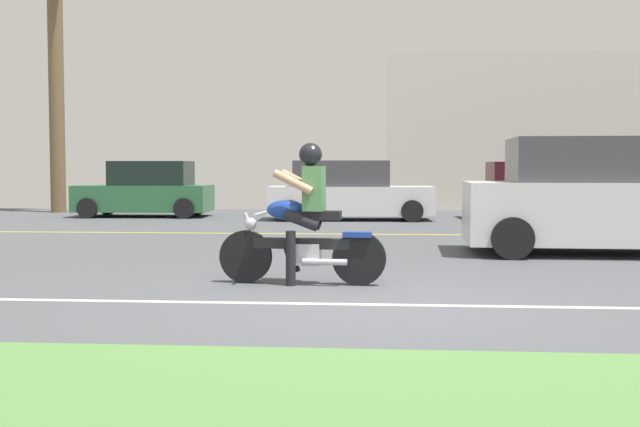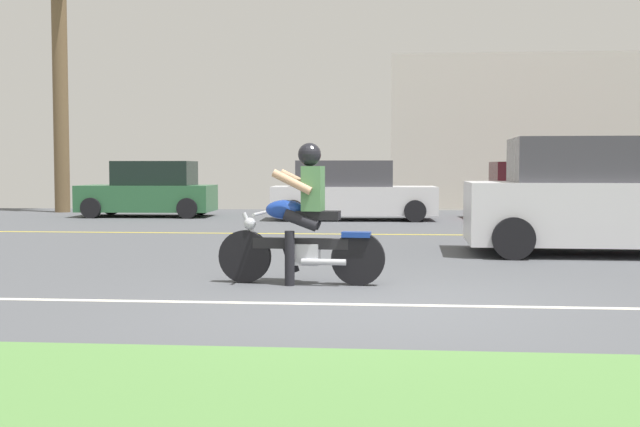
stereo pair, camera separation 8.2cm
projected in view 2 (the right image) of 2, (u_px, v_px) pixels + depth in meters
name	position (u px, v px, depth m)	size (l,w,h in m)	color
ground	(376.00, 269.00, 10.96)	(56.00, 30.00, 0.04)	#4C4F54
lane_line_near	(371.00, 305.00, 7.98)	(50.40, 0.12, 0.01)	silver
lane_line_far	(381.00, 234.00, 16.39)	(50.40, 0.12, 0.01)	yellow
motorcyclist	(302.00, 225.00, 9.37)	(1.99, 0.65, 1.67)	black
suv_nearby	(612.00, 198.00, 12.62)	(4.67, 2.23, 1.85)	silver
parked_car_0	(150.00, 191.00, 22.36)	(3.72, 1.95, 1.56)	#2D663D
parked_car_1	(351.00, 192.00, 20.93)	(4.36, 1.99, 1.56)	silver
parked_car_2	(538.00, 192.00, 21.41)	(3.67, 1.97, 1.53)	#AD1E1E
building_far	(589.00, 133.00, 28.07)	(13.92, 4.00, 5.18)	beige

